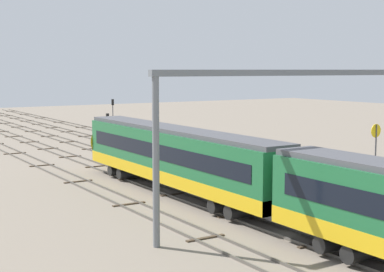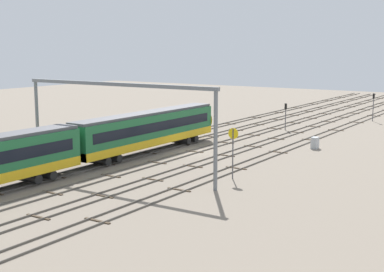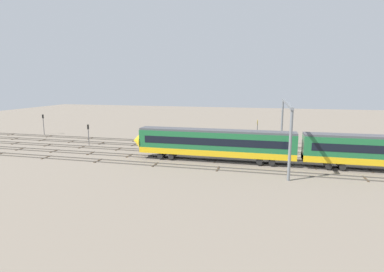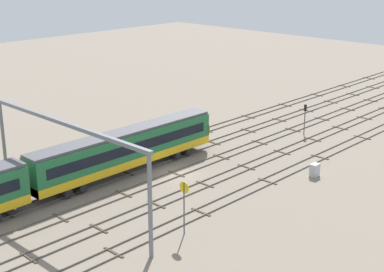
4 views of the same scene
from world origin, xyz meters
TOP-DOWN VIEW (x-y plane):
  - ground_plane at (0.00, 0.00)m, footprint 205.08×205.08m
  - track_near_foreground at (-0.00, -8.58)m, footprint 189.08×2.40m
  - track_second_near at (-0.00, -4.29)m, footprint 189.08×2.40m
  - track_middle at (0.00, 0.00)m, footprint 189.08×2.40m
  - track_with_train at (-0.00, 4.29)m, footprint 189.08×2.40m
  - track_far_background at (0.00, 8.58)m, footprint 189.08×2.40m
  - overhead_gantry at (-14.05, 0.12)m, footprint 0.40×23.42m
  - speed_sign_near_foreground at (-9.42, -10.47)m, footprint 0.14×1.06m
  - signal_light_trackside_approach at (22.47, -1.94)m, footprint 0.31×0.32m
  - signal_light_trackside_departure at (39.73, -10.42)m, footprint 0.31×0.32m
  - relay_cabinet at (10.09, -11.35)m, footprint 1.08×0.75m

SIDE VIEW (x-z plane):
  - ground_plane at x=0.00m, z-range 0.00..0.00m
  - track_second_near at x=0.00m, z-range -0.01..0.15m
  - track_with_train at x=0.00m, z-range -0.01..0.15m
  - track_middle at x=0.00m, z-range -0.01..0.15m
  - track_far_background at x=0.00m, z-range -0.01..0.15m
  - track_near_foreground at x=0.00m, z-range -0.01..0.15m
  - relay_cabinet at x=10.09m, z-range 0.00..1.44m
  - signal_light_trackside_approach at x=22.47m, z-range 0.65..4.72m
  - signal_light_trackside_departure at x=39.73m, z-range 0.72..5.49m
  - speed_sign_near_foreground at x=-9.42m, z-range 0.85..5.79m
  - overhead_gantry at x=-14.05m, z-range 2.52..11.66m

